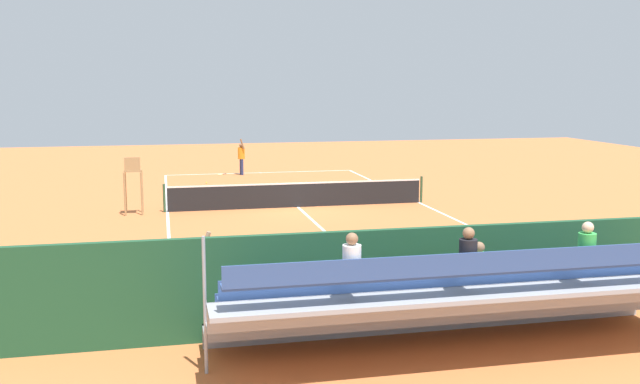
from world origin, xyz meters
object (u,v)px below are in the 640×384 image
tennis_net (298,194)px  equipment_bag (481,302)px  tennis_player (241,156)px  tennis_racket (220,174)px  line_judge (207,279)px  tennis_ball_near (206,183)px  umpire_chair (133,179)px  courtside_bench (547,279)px  bleacher_stand (455,298)px

tennis_net → equipment_bag: tennis_net is taller
tennis_player → tennis_racket: tennis_player is taller
line_judge → tennis_ball_near: bearing=-93.4°
equipment_bag → tennis_ball_near: equipment_bag is taller
umpire_chair → tennis_racket: umpire_chair is taller
courtside_bench → tennis_ball_near: bearing=-73.5°
tennis_racket → bleacher_stand: bearing=94.8°
tennis_racket → tennis_ball_near: bearing=73.7°
courtside_bench → equipment_bag: courtside_bench is taller
tennis_net → courtside_bench: bearing=103.0°
equipment_bag → tennis_ball_near: bearing=-77.7°
tennis_net → bleacher_stand: (-0.01, 15.33, 0.45)m
courtside_bench → tennis_ball_near: (6.15, -20.74, -0.53)m
umpire_chair → tennis_ball_near: size_ratio=32.42×
tennis_net → tennis_ball_near: 8.10m
tennis_net → equipment_bag: size_ratio=11.44×
tennis_net → equipment_bag: (-1.45, 13.40, -0.32)m
bleacher_stand → line_judge: 4.78m
umpire_chair → tennis_racket: size_ratio=3.80×
umpire_chair → tennis_racket: (-4.04, -10.86, -1.30)m
courtside_bench → umpire_chair: bearing=-54.7°
umpire_chair → equipment_bag: (-7.65, 13.18, -1.13)m
equipment_bag → line_judge: size_ratio=0.47×
tennis_racket → tennis_player: bearing=164.8°
bleacher_stand → equipment_bag: bleacher_stand is taller
tennis_player → tennis_racket: bearing=-15.2°
tennis_net → tennis_player: (1.06, -10.34, 0.51)m
courtside_bench → tennis_player: 23.98m
tennis_net → tennis_racket: tennis_net is taller
bleacher_stand → courtside_bench: bearing=-146.0°
bleacher_stand → tennis_player: 25.69m
courtside_bench → bleacher_stand: bearing=34.0°
courtside_bench → tennis_racket: size_ratio=3.19×
courtside_bench → tennis_racket: bearing=-77.7°
line_judge → courtside_bench: bearing=-179.7°
tennis_ball_near → bleacher_stand: bearing=97.7°
tennis_racket → tennis_ball_near: 3.31m
tennis_player → tennis_racket: (1.10, -0.30, -1.00)m
tennis_racket → line_judge: 24.07m
tennis_player → line_judge: same height
tennis_net → line_judge: bearing=72.0°
tennis_net → tennis_racket: size_ratio=18.28×
courtside_bench → tennis_racket: 24.48m
bleacher_stand → umpire_chair: (6.21, -15.11, 0.36)m
tennis_net → tennis_racket: bearing=-78.5°
line_judge → bleacher_stand: bearing=155.0°
bleacher_stand → tennis_player: size_ratio=4.70×
bleacher_stand → tennis_ball_near: size_ratio=137.27×
umpire_chair → tennis_player: umpire_chair is taller
equipment_bag → tennis_ball_near: 21.36m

